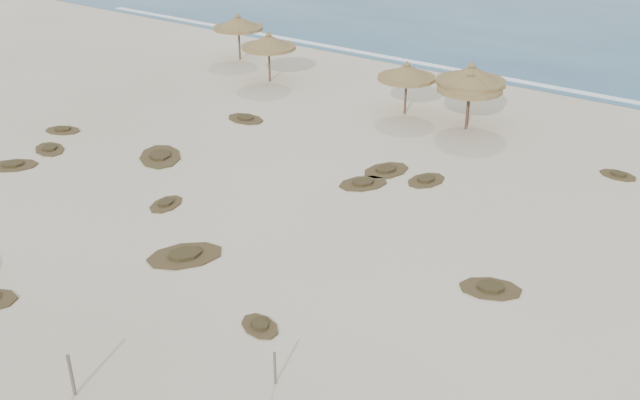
{
  "coord_description": "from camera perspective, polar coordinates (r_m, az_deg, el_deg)",
  "views": [
    {
      "loc": [
        14.01,
        -12.28,
        11.91
      ],
      "look_at": [
        1.28,
        5.0,
        1.28
      ],
      "focal_mm": 40.0,
      "sensor_mm": 36.0,
      "label": 1
    }
  ],
  "objects": [
    {
      "name": "scrub_0",
      "position": [
        32.34,
        -23.35,
        2.59
      ],
      "size": [
        2.38,
        2.34,
        0.16
      ],
      "rotation": [
        0.0,
        0.0,
        0.74
      ],
      "color": "brown",
      "rests_on": "ground"
    },
    {
      "name": "scrub_9",
      "position": [
        23.58,
        -10.75,
        -4.36
      ],
      "size": [
        2.75,
        2.98,
        0.16
      ],
      "rotation": [
        0.0,
        0.0,
        0.97
      ],
      "color": "brown",
      "rests_on": "ground"
    },
    {
      "name": "scrub_12",
      "position": [
        20.06,
        -4.83,
        -9.99
      ],
      "size": [
        1.53,
        1.21,
        0.16
      ],
      "rotation": [
        0.0,
        0.0,
        2.86
      ],
      "color": "brown",
      "rests_on": "ground"
    },
    {
      "name": "scrub_4",
      "position": [
        22.13,
        13.48,
        -6.87
      ],
      "size": [
        2.23,
        1.91,
        0.16
      ],
      "rotation": [
        0.0,
        0.0,
        0.44
      ],
      "color": "brown",
      "rests_on": "ground"
    },
    {
      "name": "fence_post_far",
      "position": [
        17.95,
        -3.63,
        -13.27
      ],
      "size": [
        0.07,
        0.07,
        0.95
      ],
      "primitive_type": "cylinder",
      "rotation": [
        0.0,
        0.0,
        -0.0
      ],
      "color": "#706354",
      "rests_on": "ground"
    },
    {
      "name": "ground",
      "position": [
        22.11,
        -10.49,
        -6.74
      ],
      "size": [
        160.0,
        160.0,
        0.0
      ],
      "primitive_type": "plane",
      "color": "beige",
      "rests_on": "ground"
    },
    {
      "name": "scrub_14",
      "position": [
        33.52,
        -20.82,
        3.85
      ],
      "size": [
        2.1,
        1.71,
        0.16
      ],
      "rotation": [
        0.0,
        0.0,
        2.8
      ],
      "color": "brown",
      "rests_on": "ground"
    },
    {
      "name": "palapa_0",
      "position": [
        45.28,
        -6.55,
        13.85
      ],
      "size": [
        3.75,
        3.75,
        2.88
      ],
      "rotation": [
        0.0,
        0.0,
        0.25
      ],
      "color": "brown",
      "rests_on": "ground"
    },
    {
      "name": "scrub_10",
      "position": [
        31.22,
        22.74,
        1.87
      ],
      "size": [
        1.57,
        1.1,
        0.16
      ],
      "rotation": [
        0.0,
        0.0,
        3.05
      ],
      "color": "brown",
      "rests_on": "ground"
    },
    {
      "name": "foam_line",
      "position": [
        42.47,
        15.8,
        9.08
      ],
      "size": [
        70.0,
        0.6,
        0.01
      ],
      "primitive_type": "cube",
      "color": "white",
      "rests_on": "ground"
    },
    {
      "name": "palapa_3",
      "position": [
        33.78,
        11.91,
        9.11
      ],
      "size": [
        3.16,
        3.16,
        2.86
      ],
      "rotation": [
        0.0,
        0.0,
        0.04
      ],
      "color": "brown",
      "rests_on": "ground"
    },
    {
      "name": "scrub_13",
      "position": [
        29.34,
        5.31,
        2.4
      ],
      "size": [
        1.95,
        2.46,
        0.16
      ],
      "rotation": [
        0.0,
        0.0,
        1.28
      ],
      "color": "brown",
      "rests_on": "ground"
    },
    {
      "name": "scrub_3",
      "position": [
        28.12,
        3.47,
        1.36
      ],
      "size": [
        2.18,
        2.41,
        0.16
      ],
      "rotation": [
        0.0,
        0.0,
        1.02
      ],
      "color": "brown",
      "rests_on": "ground"
    },
    {
      "name": "scrub_1",
      "position": [
        31.33,
        -12.66,
        3.44
      ],
      "size": [
        3.18,
        3.06,
        0.16
      ],
      "rotation": [
        0.0,
        0.0,
        2.45
      ],
      "color": "brown",
      "rests_on": "ground"
    },
    {
      "name": "palapa_4",
      "position": [
        34.36,
        12.01,
        9.69
      ],
      "size": [
        4.28,
        4.28,
        3.08
      ],
      "rotation": [
        0.0,
        0.0,
        0.38
      ],
      "color": "brown",
      "rests_on": "ground"
    },
    {
      "name": "palapa_1",
      "position": [
        40.57,
        -4.13,
        12.45
      ],
      "size": [
        3.84,
        3.84,
        2.85
      ],
      "rotation": [
        0.0,
        0.0,
        0.32
      ],
      "color": "brown",
      "rests_on": "ground"
    },
    {
      "name": "scrub_8",
      "position": [
        35.62,
        -19.89,
        5.29
      ],
      "size": [
        2.0,
        1.67,
        0.16
      ],
      "rotation": [
        0.0,
        0.0,
        0.38
      ],
      "color": "brown",
      "rests_on": "ground"
    },
    {
      "name": "palapa_2",
      "position": [
        35.44,
        6.96,
        10.06
      ],
      "size": [
        2.98,
        2.98,
        2.69
      ],
      "rotation": [
        0.0,
        0.0,
        0.04
      ],
      "color": "brown",
      "rests_on": "ground"
    },
    {
      "name": "scrub_6",
      "position": [
        35.18,
        -5.99,
        6.5
      ],
      "size": [
        2.08,
        1.4,
        0.16
      ],
      "rotation": [
        0.0,
        0.0,
        3.1
      ],
      "color": "brown",
      "rests_on": "ground"
    },
    {
      "name": "scrub_7",
      "position": [
        28.65,
        8.49,
        1.59
      ],
      "size": [
        1.55,
        2.01,
        0.16
      ],
      "rotation": [
        0.0,
        0.0,
        1.34
      ],
      "color": "brown",
      "rests_on": "ground"
    },
    {
      "name": "scrub_2",
      "position": [
        27.05,
        -12.22,
        -0.29
      ],
      "size": [
        1.29,
        1.71,
        0.16
      ],
      "rotation": [
        0.0,
        0.0,
        1.77
      ],
      "color": "brown",
      "rests_on": "ground"
    },
    {
      "name": "fence_post_near",
      "position": [
        18.52,
        -19.27,
        -13.09
      ],
      "size": [
        0.12,
        0.12,
        1.19
      ],
      "primitive_type": "cylinder",
      "rotation": [
        0.0,
        0.0,
        0.43
      ],
      "color": "#706354",
      "rests_on": "ground"
    }
  ]
}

